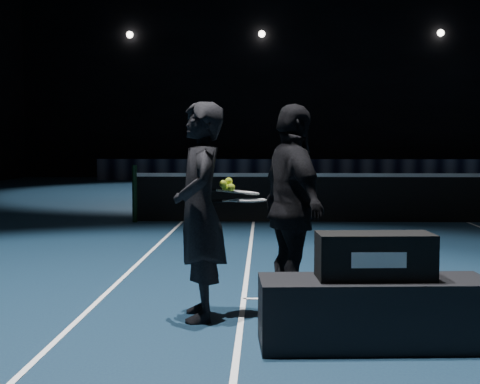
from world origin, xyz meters
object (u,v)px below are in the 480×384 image
object	(u,v)px
player_a	(200,211)
player_b	(293,208)
tennis_balls	(229,185)
player_bench	(374,312)
racket_upper	(243,192)
racket_lower	(250,200)
racket_bag	(375,256)

from	to	relation	value
player_a	player_b	distance (m)	0.85
player_a	tennis_balls	distance (m)	0.33
player_bench	player_a	bearing A→B (deg)	147.69
player_bench	player_b	distance (m)	1.34
racket_upper	player_bench	bearing A→B (deg)	-65.74
player_bench	racket_lower	size ratio (longest dim) A/B	2.47
tennis_balls	racket_lower	bearing A→B (deg)	17.65
racket_bag	player_b	world-z (taller)	player_b
player_b	tennis_balls	world-z (taller)	player_b
racket_lower	tennis_balls	distance (m)	0.24
player_a	racket_lower	bearing A→B (deg)	100.07
tennis_balls	racket_upper	bearing A→B (deg)	32.69
racket_bag	racket_upper	world-z (taller)	racket_upper
player_bench	player_b	size ratio (longest dim) A/B	0.91
racket_bag	tennis_balls	xyz separation A→B (m)	(-1.11, 0.83, 0.46)
player_bench	racket_lower	bearing A→B (deg)	132.64
player_b	player_a	bearing A→B (deg)	88.92
tennis_balls	player_bench	bearing A→B (deg)	-36.65
player_bench	tennis_balls	bearing A→B (deg)	139.72
racket_bag	tennis_balls	distance (m)	1.46
player_bench	racket_upper	distance (m)	1.57
racket_bag	racket_upper	size ratio (longest dim) A/B	1.23
racket_bag	player_b	size ratio (longest dim) A/B	0.46
racket_bag	tennis_balls	size ratio (longest dim) A/B	7.00
racket_bag	tennis_balls	bearing A→B (deg)	139.72
racket_upper	racket_lower	bearing A→B (deg)	-42.66
player_a	tennis_balls	size ratio (longest dim) A/B	15.37
player_bench	racket_bag	size ratio (longest dim) A/B	2.00
racket_lower	racket_upper	bearing A→B (deg)	141.34
player_b	racket_upper	distance (m)	0.48
racket_upper	player_a	bearing A→B (deg)	-178.29
player_b	player_bench	bearing A→B (deg)	-171.85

